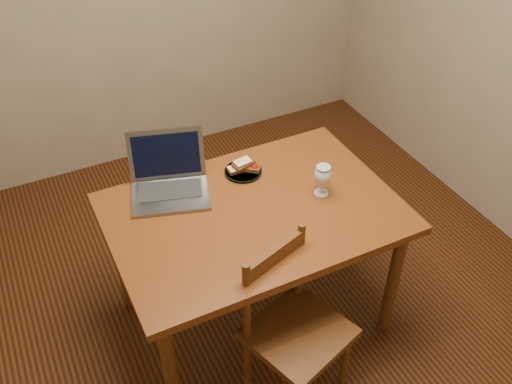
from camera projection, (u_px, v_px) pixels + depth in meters
name	position (u px, v px, depth m)	size (l,w,h in m)	color
floor	(257.00, 297.00, 3.15)	(3.20, 3.20, 0.02)	black
table	(254.00, 224.00, 2.63)	(1.30, 0.90, 0.74)	#52230D
chair	(295.00, 323.00, 2.43)	(0.50, 0.49, 0.43)	#40220D
plate	(243.00, 172.00, 2.79)	(0.18, 0.18, 0.02)	black
sandwich_cheese	(237.00, 169.00, 2.77)	(0.09, 0.05, 0.03)	#381E0C
sandwich_tomato	(250.00, 167.00, 2.78)	(0.10, 0.06, 0.03)	#381E0C
sandwich_top	(243.00, 164.00, 2.76)	(0.10, 0.06, 0.03)	#381E0C
milk_glass	(322.00, 180.00, 2.62)	(0.08, 0.08, 0.16)	white
laptop	(169.00, 176.00, 2.66)	(0.43, 0.41, 0.26)	slate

